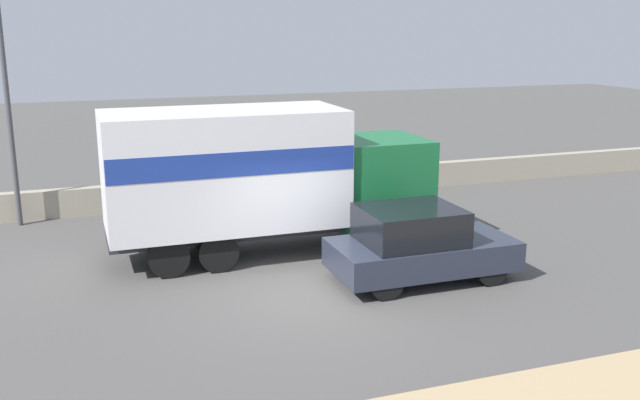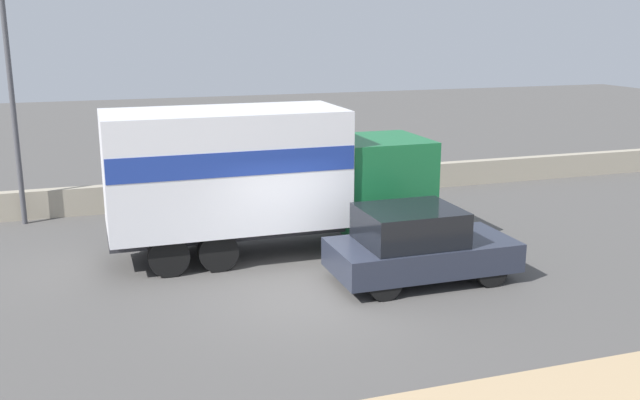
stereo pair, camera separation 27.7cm
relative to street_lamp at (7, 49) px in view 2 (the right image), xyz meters
name	(u,v)px [view 2 (the right image)]	position (x,y,z in m)	size (l,w,h in m)	color
ground_plane	(314,295)	(5.85, -7.46, -4.66)	(80.00, 80.00, 0.00)	#514F4C
stone_wall_backdrop	(233,190)	(5.85, 0.49, -4.26)	(60.00, 0.35, 0.80)	#A39984
street_lamp	(7,49)	(0.00, 0.00, 0.00)	(0.56, 0.28, 8.19)	#4C4C51
box_truck	(259,173)	(5.48, -4.49, -2.73)	(7.56, 2.40, 3.42)	#196B38
car_hatchback	(418,245)	(8.18, -7.36, -3.88)	(3.86, 1.85, 1.60)	#282D3D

